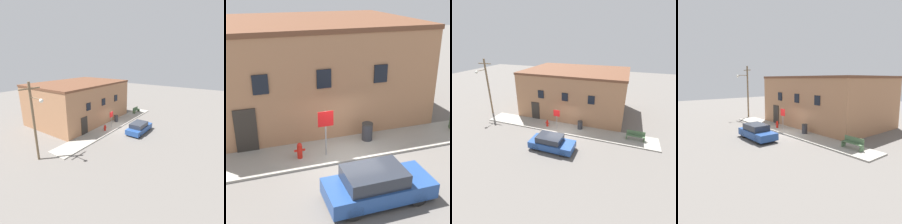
% 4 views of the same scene
% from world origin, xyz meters
% --- Properties ---
extents(ground_plane, '(80.00, 80.00, 0.00)m').
position_xyz_m(ground_plane, '(0.00, 0.00, 0.00)').
color(ground_plane, '#66605B').
extents(sidewalk, '(18.64, 2.31, 0.11)m').
position_xyz_m(sidewalk, '(0.00, 1.16, 0.05)').
color(sidewalk, '#9E998E').
rests_on(sidewalk, ground).
extents(brick_building, '(12.56, 9.05, 5.51)m').
position_xyz_m(brick_building, '(-0.46, 6.78, 2.76)').
color(brick_building, '#A87551').
rests_on(brick_building, ground).
extents(fire_hydrant, '(0.49, 0.24, 0.75)m').
position_xyz_m(fire_hydrant, '(-2.02, 0.91, 0.48)').
color(fire_hydrant, red).
rests_on(fire_hydrant, sidewalk).
extents(stop_sign, '(0.71, 0.06, 2.16)m').
position_xyz_m(stop_sign, '(-0.83, 0.79, 1.63)').
color(stop_sign, gray).
rests_on(stop_sign, sidewalk).
extents(bench, '(1.68, 0.44, 0.86)m').
position_xyz_m(bench, '(7.14, 1.34, 0.54)').
color(bench, '#4C6B47').
rests_on(bench, sidewalk).
extents(trash_bin, '(0.55, 0.55, 0.90)m').
position_xyz_m(trash_bin, '(1.54, 1.60, 0.56)').
color(trash_bin, '#333338').
rests_on(trash_bin, sidewalk).
extents(utility_pole, '(1.80, 1.68, 6.94)m').
position_xyz_m(utility_pole, '(-10.49, 1.85, 3.85)').
color(utility_pole, brown).
rests_on(utility_pole, ground).
extents(parked_car, '(3.98, 1.72, 1.30)m').
position_xyz_m(parked_car, '(0.10, -2.70, 0.63)').
color(parked_car, black).
rests_on(parked_car, ground).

